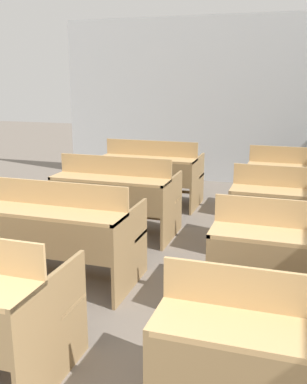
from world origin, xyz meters
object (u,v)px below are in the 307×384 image
Objects in this scene: bench_back_right at (301,182)px; bench_second_right at (302,258)px; bench_third_left at (116,194)px; bench_third_right at (298,210)px; bench_back_left at (152,172)px; bench_second_left at (59,230)px; bench_front_right at (297,358)px.

bench_second_right is at bearing -89.59° from bench_back_right.
bench_second_right is 1.00× the size of bench_back_right.
bench_second_right and bench_back_right have the same top height.
bench_third_left is (-2.03, 1.29, 0.00)m from bench_second_right.
bench_third_right and bench_back_left have the same top height.
bench_second_right is at bearing -88.26° from bench_third_right.
bench_third_left is 2.41m from bench_back_right.
bench_back_left is at bearing -179.91° from bench_back_right.
bench_back_left and bench_back_right have the same top height.
bench_back_right is (2.02, 0.00, 0.00)m from bench_back_left.
bench_second_left and bench_second_right have the same top height.
bench_second_left and bench_third_left have the same top height.
bench_front_right is 1.00× the size of bench_third_right.
bench_back_left is at bearing 89.95° from bench_second_left.
bench_front_right and bench_second_right have the same top height.
bench_front_right is 3.91m from bench_back_right.
bench_back_right is (-0.02, 2.61, 0.00)m from bench_second_right.
bench_third_right is at bearing -33.58° from bench_back_left.
bench_second_left is 1.30m from bench_third_left.
bench_second_right is at bearing -52.07° from bench_back_left.
bench_second_left and bench_back_right have the same top height.
bench_back_left is (-2.03, 2.61, 0.00)m from bench_second_right.
bench_third_right is at bearing 32.91° from bench_second_left.
bench_second_left and bench_third_right have the same top height.
bench_back_right is (0.02, 1.33, 0.00)m from bench_third_right.
bench_back_right is at bearing 52.40° from bench_second_left.
bench_back_left is (-2.01, 3.91, 0.00)m from bench_front_right.
bench_second_right is at bearing 0.19° from bench_second_left.
bench_back_left is (-0.00, 1.32, 0.00)m from bench_third_left.
bench_second_left and bench_back_left have the same top height.
bench_second_right is at bearing 88.89° from bench_front_right.
bench_second_left is 1.00× the size of bench_third_right.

